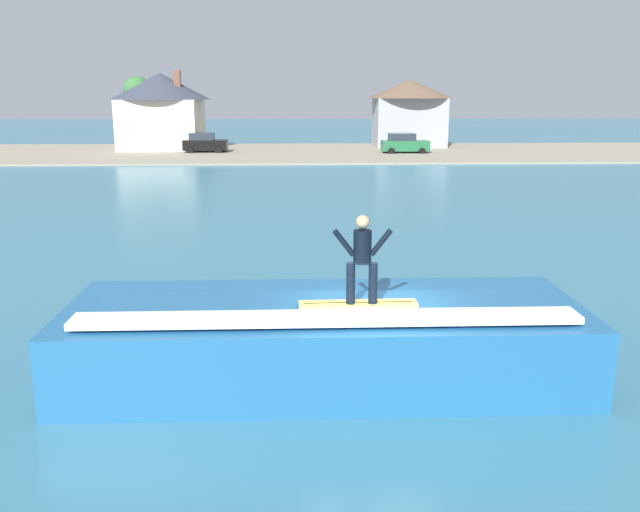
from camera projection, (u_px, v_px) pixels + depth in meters
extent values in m
plane|color=teal|center=(373.00, 392.00, 12.38)|extent=(260.00, 260.00, 0.00)
cube|color=#215F92|center=(324.00, 341.00, 12.90)|extent=(9.74, 3.57, 1.47)
cube|color=#215F92|center=(325.00, 308.00, 12.27)|extent=(8.28, 1.61, 0.16)
cube|color=white|center=(327.00, 318.00, 11.57)|extent=(8.77, 0.64, 0.12)
cube|color=#EAD159|center=(358.00, 304.00, 12.06)|extent=(2.14, 0.42, 0.06)
cube|color=black|center=(358.00, 303.00, 12.05)|extent=(1.96, 0.08, 0.01)
cylinder|color=black|center=(351.00, 283.00, 11.90)|extent=(0.16, 0.16, 0.75)
cylinder|color=black|center=(373.00, 283.00, 11.92)|extent=(0.16, 0.16, 0.75)
cylinder|color=black|center=(362.00, 247.00, 11.75)|extent=(0.32, 0.32, 0.59)
sphere|color=tan|center=(363.00, 222.00, 11.65)|extent=(0.24, 0.24, 0.24)
cylinder|color=black|center=(344.00, 243.00, 11.72)|extent=(0.41, 0.10, 0.50)
cylinder|color=black|center=(381.00, 242.00, 11.75)|extent=(0.41, 0.10, 0.50)
cube|color=gray|center=(310.00, 152.00, 60.59)|extent=(120.00, 20.09, 0.14)
cube|color=black|center=(206.00, 145.00, 60.17)|extent=(3.87, 1.96, 0.90)
cube|color=#262D38|center=(202.00, 136.00, 59.98)|extent=(2.13, 1.76, 0.64)
cylinder|color=black|center=(221.00, 149.00, 61.32)|extent=(0.64, 0.22, 0.64)
cylinder|color=black|center=(219.00, 151.00, 59.33)|extent=(0.64, 0.22, 0.64)
cylinder|color=black|center=(193.00, 149.00, 61.23)|extent=(0.64, 0.22, 0.64)
cylinder|color=black|center=(190.00, 151.00, 59.23)|extent=(0.64, 0.22, 0.64)
cube|color=#23663D|center=(405.00, 145.00, 59.51)|extent=(4.15, 1.96, 0.90)
cube|color=#262D38|center=(402.00, 137.00, 59.32)|extent=(2.28, 1.77, 0.64)
cylinder|color=black|center=(418.00, 150.00, 60.67)|extent=(0.64, 0.22, 0.64)
cylinder|color=black|center=(422.00, 152.00, 58.67)|extent=(0.64, 0.22, 0.64)
cylinder|color=black|center=(388.00, 150.00, 60.57)|extent=(0.64, 0.22, 0.64)
cylinder|color=black|center=(391.00, 152.00, 58.57)|extent=(0.64, 0.22, 0.64)
cube|color=beige|center=(162.00, 125.00, 63.42)|extent=(7.21, 7.46, 4.71)
cone|color=#383D4C|center=(160.00, 86.00, 62.57)|extent=(9.25, 9.25, 2.43)
cube|color=brown|center=(177.00, 80.00, 61.43)|extent=(0.60, 0.60, 1.80)
cube|color=#9EA3AD|center=(409.00, 123.00, 66.08)|extent=(6.73, 5.31, 4.81)
cone|color=brown|center=(410.00, 89.00, 65.30)|extent=(8.34, 8.34, 1.75)
cylinder|color=brown|center=(140.00, 125.00, 63.35)|extent=(0.49, 0.49, 4.78)
sphere|color=#366C37|center=(137.00, 90.00, 62.59)|extent=(2.58, 2.58, 2.58)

